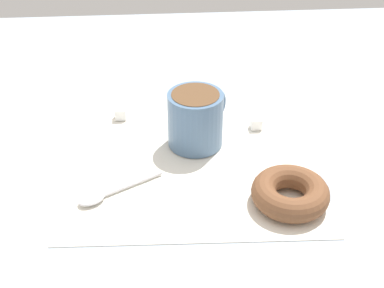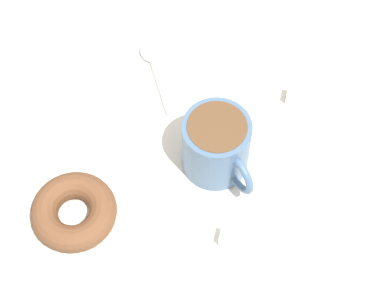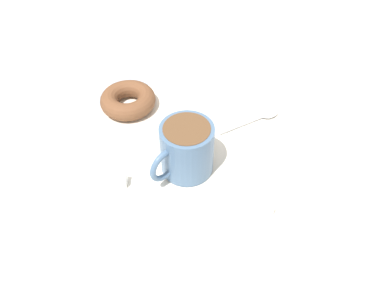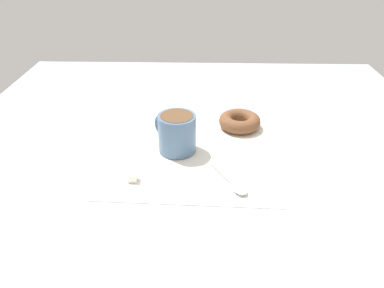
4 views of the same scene
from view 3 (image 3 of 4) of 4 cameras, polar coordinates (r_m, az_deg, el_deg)
name	(u,v)px [view 3 (image 3 of 4)]	position (r cm, az deg, el deg)	size (l,w,h in cm)	color
ground_plane	(179,148)	(64.58, -1.92, -0.67)	(120.00, 120.00, 2.00)	#99A8B7
napkin	(192,153)	(62.25, 0.00, -1.37)	(35.84, 35.84, 0.30)	white
coffee_cup	(186,149)	(56.69, -0.92, -0.70)	(9.53, 9.80, 8.53)	slate
donut	(128,100)	(70.53, -9.73, 6.63)	(10.24, 10.24, 3.26)	brown
spoon	(262,116)	(69.11, 10.58, 4.18)	(11.63, 7.40, 0.90)	silver
sugar_cube	(121,180)	(58.23, -10.76, -5.46)	(1.71, 1.71, 1.71)	white
sugar_cube_extra	(267,206)	(55.41, 11.34, -9.29)	(1.78, 1.78, 1.78)	white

